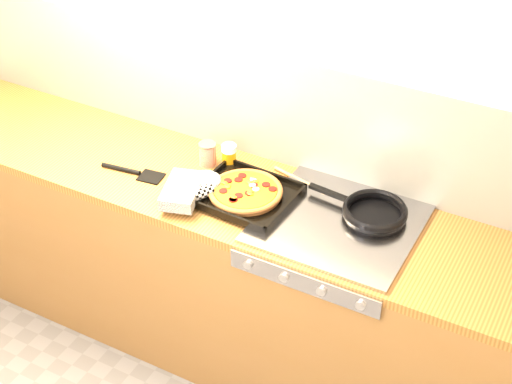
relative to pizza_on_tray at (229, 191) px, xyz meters
The scene contains 9 objects.
room_shell 0.40m from the pizza_on_tray, 89.23° to the left, with size 3.20×3.20×3.20m.
counter_run 0.50m from the pizza_on_tray, 84.88° to the left, with size 3.20×0.62×0.90m.
stovetop 0.46m from the pizza_on_tray, ahead, with size 0.60×0.56×0.02m, color #9B9A9F.
pizza_on_tray is the anchor object (origin of this frame).
frying_pan 0.58m from the pizza_on_tray, 15.12° to the left, with size 0.43×0.28×0.04m.
tomato_can 0.27m from the pizza_on_tray, 139.21° to the left, with size 0.08×0.08×0.11m.
juice_glass 0.24m from the pizza_on_tray, 119.41° to the left, with size 0.08×0.08×0.11m.
wooden_spoon 0.33m from the pizza_on_tray, 44.29° to the left, with size 0.30×0.11×0.02m.
black_spatula 0.45m from the pizza_on_tray, behind, with size 0.29×0.10×0.02m.
Camera 1 is at (1.29, -1.13, 2.79)m, focal length 55.00 mm.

